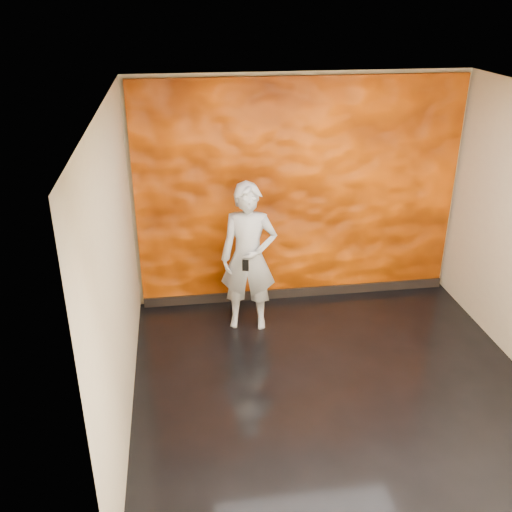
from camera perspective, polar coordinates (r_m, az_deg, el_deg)
name	(u,v)px	position (r m, az deg, el deg)	size (l,w,h in m)	color
room	(345,262)	(5.15, 8.94, -0.64)	(4.02, 4.02, 2.81)	black
feature_wall	(299,194)	(6.92, 4.34, 6.17)	(3.90, 0.06, 2.75)	#FD5F02
baseboard	(297,292)	(7.41, 4.08, -3.63)	(3.90, 0.04, 0.12)	black
man	(249,258)	(6.42, -0.74, -0.17)	(0.64, 0.42, 1.74)	#9297A1
phone	(246,265)	(6.20, -1.05, -0.94)	(0.07, 0.01, 0.13)	black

